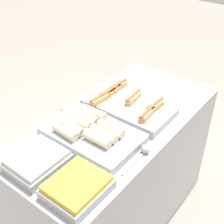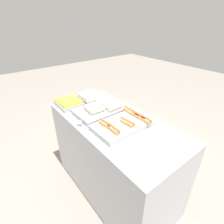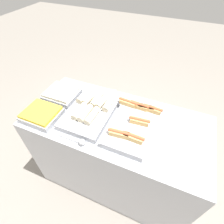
% 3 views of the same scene
% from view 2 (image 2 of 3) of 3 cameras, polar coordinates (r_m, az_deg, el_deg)
% --- Properties ---
extents(ground_plane, '(12.00, 12.00, 0.00)m').
position_cam_2_polar(ground_plane, '(2.31, 0.65, -23.09)').
color(ground_plane, gray).
extents(counter, '(1.44, 0.70, 0.94)m').
position_cam_2_polar(counter, '(1.96, 0.73, -14.64)').
color(counter, '#A8AAB2').
rests_on(counter, ground_plane).
extents(tray_hotdogs, '(0.36, 0.55, 0.10)m').
position_cam_2_polar(tray_hotdogs, '(1.57, 4.17, -3.77)').
color(tray_hotdogs, '#A8AAB2').
rests_on(tray_hotdogs, counter).
extents(tray_wraps, '(0.34, 0.53, 0.10)m').
position_cam_2_polar(tray_wraps, '(1.81, -3.34, 1.10)').
color(tray_wraps, '#A8AAB2').
rests_on(tray_wraps, counter).
extents(tray_side_front, '(0.27, 0.24, 0.07)m').
position_cam_2_polar(tray_side_front, '(1.98, -13.84, 2.82)').
color(tray_side_front, '#A8AAB2').
rests_on(tray_side_front, counter).
extents(tray_side_back, '(0.27, 0.24, 0.07)m').
position_cam_2_polar(tray_side_back, '(2.09, -7.18, 4.89)').
color(tray_side_back, '#A8AAB2').
rests_on(tray_side_back, counter).
extents(serving_spoon_near, '(0.24, 0.05, 0.05)m').
position_cam_2_polar(serving_spoon_near, '(1.63, -10.75, -3.41)').
color(serving_spoon_near, '#B2B5BA').
rests_on(serving_spoon_near, counter).
extents(serving_spoon_far, '(0.23, 0.05, 0.05)m').
position_cam_2_polar(serving_spoon_far, '(1.93, 4.80, 2.41)').
color(serving_spoon_far, '#B2B5BA').
rests_on(serving_spoon_far, counter).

